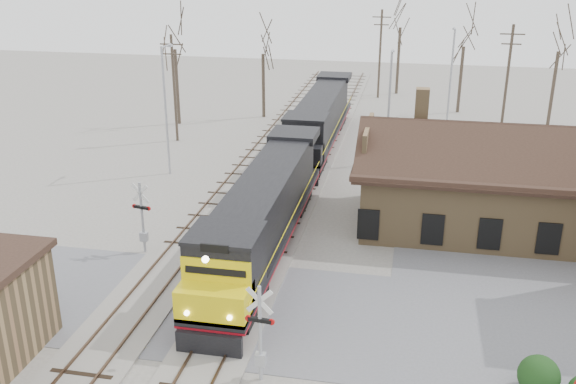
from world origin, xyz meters
name	(u,v)px	position (x,y,z in m)	size (l,w,h in m)	color
ground	(234,309)	(0.00, 0.00, 0.00)	(140.00, 140.00, 0.00)	#9D988E
road	(234,309)	(0.00, 0.00, 0.01)	(60.00, 9.00, 0.03)	#5D5D62
track_main	(294,194)	(0.00, 15.00, 0.07)	(3.40, 90.00, 0.24)	#9D988E
track_siding	(230,189)	(-4.50, 15.00, 0.07)	(3.40, 90.00, 0.24)	#9D988E
depot	(485,189)	(11.99, 12.00, 2.41)	(15.20, 9.31, 7.90)	olive
locomotive_lead	(262,215)	(0.00, 5.69, 2.35)	(3.01, 20.15, 4.47)	black
locomotive_trailing	(319,120)	(0.00, 26.12, 2.35)	(3.01, 20.15, 4.23)	black
crossbuck_near	(260,337)	(2.42, -4.79, 1.92)	(1.17, 0.31, 4.09)	#A5A8AD
crossbuck_far	(142,220)	(-6.44, 4.81, 1.91)	(1.15, 0.33, 4.07)	#A5A8AD
hedge_a	(539,376)	(12.78, -3.58, 0.78)	(1.55, 1.55, 1.55)	black
streetlight_a	(166,104)	(-9.85, 17.59, 5.19)	(0.25, 2.04, 9.30)	#A5A8AD
streetlight_b	(389,102)	(5.71, 23.24, 4.81)	(0.25, 2.04, 8.56)	#A5A8AD
streetlight_c	(451,75)	(10.59, 33.53, 5.10)	(0.25, 2.04, 9.13)	#A5A8AD
utility_pole_a	(174,86)	(-12.37, 25.83, 4.73)	(2.00, 0.24, 9.03)	#382D23
utility_pole_b	(380,52)	(3.56, 46.37, 4.98)	(2.00, 0.24, 9.52)	#382D23
utility_pole_c	(507,81)	(15.11, 31.53, 5.13)	(2.00, 0.24, 9.81)	#382D23
tree_a	(174,37)	(-14.21, 31.30, 8.12)	(4.65, 4.65, 11.40)	#382D23
tree_b	(263,43)	(-6.94, 35.46, 7.15)	(4.10, 4.10, 10.05)	#382D23
tree_c	(401,16)	(5.50, 48.95, 8.60)	(4.93, 4.93, 12.07)	#382D23
tree_d	(465,35)	(11.97, 41.15, 7.64)	(4.38, 4.38, 10.73)	#382D23
tree_e	(560,39)	(20.08, 37.56, 7.98)	(4.57, 4.57, 11.20)	#382D23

